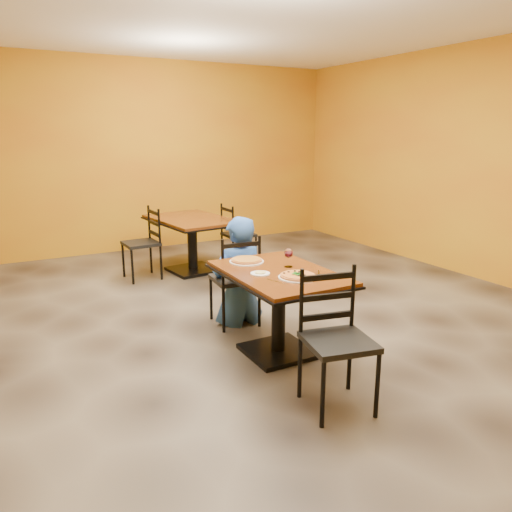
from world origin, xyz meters
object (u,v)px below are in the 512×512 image
wine_glass (289,257)px  plate_far (247,262)px  table_second (192,232)px  diner (238,270)px  table_main (279,293)px  chair_main_near (339,343)px  chair_main_far (235,279)px  chair_second_right (239,235)px  pizza_main (298,275)px  chair_second_left (141,244)px  pizza_far (247,260)px  side_plate (260,274)px  plate_main (298,277)px

wine_glass → plate_far: bearing=127.6°
table_second → diner: diner is taller
table_main → diner: 0.84m
chair_main_near → chair_main_far: bearing=99.4°
table_main → table_second: bearing=83.7°
chair_main_near → chair_second_right: bearing=85.1°
chair_second_right → plate_far: bearing=154.3°
table_second → pizza_main: (-0.28, -3.05, 0.21)m
chair_main_far → wine_glass: 0.85m
table_main → table_second: size_ratio=0.85×
chair_main_near → diner: 1.78m
pizza_main → plate_far: 0.65m
chair_second_right → chair_main_far: bearing=151.7°
diner → chair_second_right: bearing=-118.1°
chair_second_left → pizza_far: chair_second_left is taller
chair_second_right → wine_glass: wine_glass is taller
chair_main_near → side_plate: bearing=107.6°
table_main → plate_far: size_ratio=3.97×
diner → pizza_far: (-0.14, -0.44, 0.23)m
chair_second_left → wine_glass: (0.54, -2.73, 0.37)m
chair_main_far → pizza_main: bearing=97.4°
chair_second_left → pizza_main: size_ratio=3.29×
table_second → diner: size_ratio=1.33×
pizza_main → side_plate: (-0.21, 0.24, -0.02)m
chair_main_far → side_plate: bearing=83.6°
plate_far → wine_glass: (0.24, -0.32, 0.08)m
plate_main → chair_main_near: bearing=-99.3°
diner → wine_glass: diner is taller
chair_main_near → diner: (0.12, 1.77, 0.06)m
pizza_main → chair_main_far: bearing=92.4°
pizza_far → wine_glass: 0.41m
chair_main_far → diner: (0.05, 0.01, 0.08)m
side_plate → table_second: bearing=80.0°
table_main → chair_second_right: size_ratio=1.38×
plate_main → pizza_main: pizza_main is taller
plate_far → chair_second_left: bearing=97.0°
plate_far → side_plate: size_ratio=1.94×
chair_main_near → pizza_main: bearing=92.4°
pizza_far → wine_glass: (0.24, -0.32, 0.07)m
table_main → diner: diner is taller
chair_main_near → plate_main: bearing=92.4°
table_main → pizza_main: size_ratio=4.33×
table_second → chair_second_right: bearing=-0.0°
plate_far → diner: bearing=72.7°
plate_main → pizza_main: bearing=0.0°
table_second → wine_glass: wine_glass is taller
table_second → chair_second_right: size_ratio=1.62×
table_second → side_plate: (-0.49, -2.81, 0.19)m
chair_main_far → chair_second_left: 2.02m
table_second → plate_main: size_ratio=4.67×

